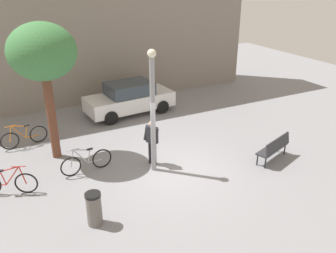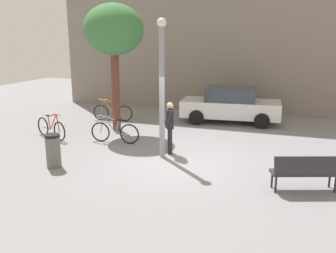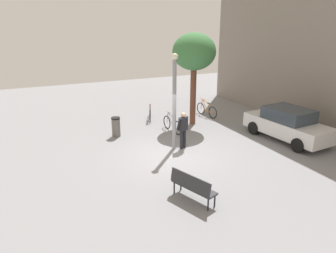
{
  "view_description": "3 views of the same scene",
  "coord_description": "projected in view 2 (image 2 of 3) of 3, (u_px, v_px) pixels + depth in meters",
  "views": [
    {
      "loc": [
        -4.92,
        -9.47,
        6.29
      ],
      "look_at": [
        0.06,
        0.27,
        1.48
      ],
      "focal_mm": 37.38,
      "sensor_mm": 36.0,
      "label": 1
    },
    {
      "loc": [
        3.15,
        -10.12,
        3.67
      ],
      "look_at": [
        -0.21,
        -0.23,
        1.09
      ],
      "focal_mm": 39.11,
      "sensor_mm": 36.0,
      "label": 2
    },
    {
      "loc": [
        11.46,
        -5.7,
        5.5
      ],
      "look_at": [
        -0.24,
        -0.26,
        1.19
      ],
      "focal_mm": 34.35,
      "sensor_mm": 36.0,
      "label": 3
    }
  ],
  "objects": [
    {
      "name": "parked_car_white",
      "position": [
        231.0,
        105.0,
        15.9
      ],
      "size": [
        4.32,
        2.09,
        1.55
      ],
      "color": "silver",
      "rests_on": "ground_plane"
    },
    {
      "name": "bicycle_orange",
      "position": [
        113.0,
        112.0,
        16.25
      ],
      "size": [
        1.8,
        0.33,
        0.97
      ],
      "color": "black",
      "rests_on": "ground_plane"
    },
    {
      "name": "building_facade",
      "position": [
        230.0,
        18.0,
        18.16
      ],
      "size": [
        17.48,
        2.0,
        9.09
      ],
      "primitive_type": "cube",
      "color": "gray",
      "rests_on": "ground_plane"
    },
    {
      "name": "bicycle_red",
      "position": [
        51.0,
        128.0,
        13.49
      ],
      "size": [
        1.69,
        0.74,
        0.97
      ],
      "color": "black",
      "rests_on": "ground_plane"
    },
    {
      "name": "bicycle_silver",
      "position": [
        115.0,
        132.0,
        12.91
      ],
      "size": [
        1.81,
        0.18,
        0.97
      ],
      "color": "black",
      "rests_on": "ground_plane"
    },
    {
      "name": "park_bench",
      "position": [
        306.0,
        170.0,
        8.79
      ],
      "size": [
        1.67,
        0.97,
        0.92
      ],
      "color": "#2D2D33",
      "rests_on": "ground_plane"
    },
    {
      "name": "plaza_tree",
      "position": [
        114.0,
        31.0,
        13.77
      ],
      "size": [
        2.27,
        2.27,
        4.89
      ],
      "color": "brown",
      "rests_on": "ground_plane"
    },
    {
      "name": "ground_plane",
      "position": [
        177.0,
        160.0,
        11.17
      ],
      "size": [
        36.0,
        36.0,
        0.0
      ],
      "primitive_type": "plane",
      "color": "gray"
    },
    {
      "name": "trash_bin",
      "position": [
        53.0,
        151.0,
        10.47
      ],
      "size": [
        0.43,
        0.43,
        0.97
      ],
      "color": "#66605B",
      "rests_on": "ground_plane"
    },
    {
      "name": "person_by_lamppost",
      "position": [
        170.0,
        124.0,
        11.58
      ],
      "size": [
        0.44,
        0.63,
        1.67
      ],
      "color": "#232328",
      "rests_on": "ground_plane"
    },
    {
      "name": "lamppost",
      "position": [
        162.0,
        83.0,
        10.95
      ],
      "size": [
        0.28,
        0.28,
        4.2
      ],
      "color": "gray",
      "rests_on": "ground_plane"
    }
  ]
}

